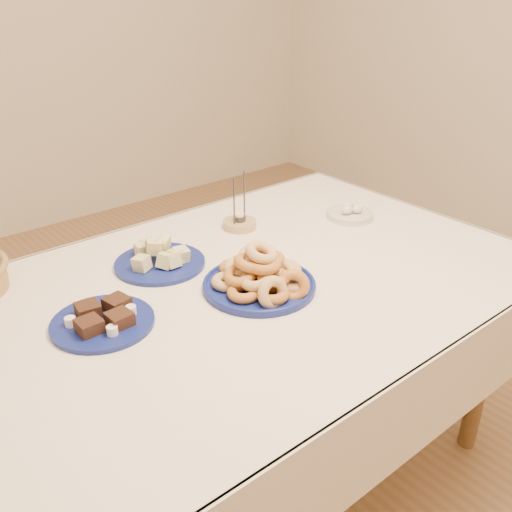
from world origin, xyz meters
The scene contains 7 objects.
ground centered at (0.00, 0.00, 0.00)m, with size 5.00×5.00×0.00m, color olive.
dining_table centered at (0.00, 0.00, 0.64)m, with size 1.71×1.11×0.75m.
donut_platter centered at (0.01, -0.06, 0.79)m, with size 0.37×0.37×0.14m.
melon_plate centered at (-0.13, 0.24, 0.77)m, with size 0.35×0.35×0.09m.
brownie_plate centered at (-0.41, 0.05, 0.76)m, with size 0.28×0.28×0.05m.
candle_holder centered at (0.22, 0.30, 0.77)m, with size 0.15×0.15×0.19m.
egg_bowl centered at (0.58, 0.12, 0.77)m, with size 0.19×0.19×0.05m.
Camera 1 is at (-0.87, -1.10, 1.54)m, focal length 40.00 mm.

